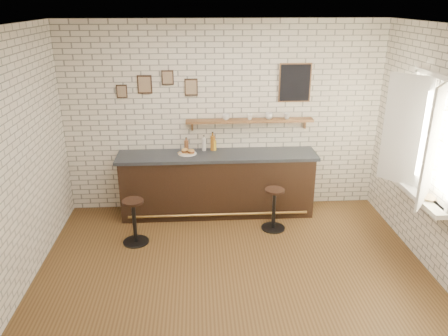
# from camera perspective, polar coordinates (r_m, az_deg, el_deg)

# --- Properties ---
(ground) EXTENTS (5.00, 5.00, 0.00)m
(ground) POSITION_cam_1_polar(r_m,az_deg,el_deg) (5.72, 1.27, -13.48)
(ground) COLOR brown
(ground) RESTS_ON ground
(bar_counter) EXTENTS (3.10, 0.65, 1.01)m
(bar_counter) POSITION_cam_1_polar(r_m,az_deg,el_deg) (6.96, -0.88, -2.07)
(bar_counter) COLOR black
(bar_counter) RESTS_ON ground
(sandwich_plate) EXTENTS (0.28, 0.28, 0.01)m
(sandwich_plate) POSITION_cam_1_polar(r_m,az_deg,el_deg) (6.80, -4.80, 1.90)
(sandwich_plate) COLOR white
(sandwich_plate) RESTS_ON bar_counter
(ciabatta_sandwich) EXTENTS (0.23, 0.16, 0.07)m
(ciabatta_sandwich) POSITION_cam_1_polar(r_m,az_deg,el_deg) (6.79, -4.73, 2.23)
(ciabatta_sandwich) COLOR tan
(ciabatta_sandwich) RESTS_ON sandwich_plate
(potato_chips) EXTENTS (0.25, 0.19, 0.00)m
(potato_chips) POSITION_cam_1_polar(r_m,az_deg,el_deg) (6.79, -4.98, 1.94)
(potato_chips) COLOR #EDB853
(potato_chips) RESTS_ON sandwich_plate
(bitters_bottle_brown) EXTENTS (0.07, 0.07, 0.22)m
(bitters_bottle_brown) POSITION_cam_1_polar(r_m,az_deg,el_deg) (6.92, -4.93, 2.96)
(bitters_bottle_brown) COLOR brown
(bitters_bottle_brown) RESTS_ON bar_counter
(bitters_bottle_white) EXTENTS (0.06, 0.06, 0.25)m
(bitters_bottle_white) POSITION_cam_1_polar(r_m,az_deg,el_deg) (6.91, -2.64, 3.10)
(bitters_bottle_white) COLOR beige
(bitters_bottle_white) RESTS_ON bar_counter
(bitters_bottle_amber) EXTENTS (0.07, 0.07, 0.30)m
(bitters_bottle_amber) POSITION_cam_1_polar(r_m,az_deg,el_deg) (6.91, -1.49, 3.30)
(bitters_bottle_amber) COLOR #905617
(bitters_bottle_amber) RESTS_ON bar_counter
(condiment_bottle_yellow) EXTENTS (0.06, 0.06, 0.21)m
(condiment_bottle_yellow) POSITION_cam_1_polar(r_m,az_deg,el_deg) (6.92, -1.27, 3.02)
(condiment_bottle_yellow) COLOR gold
(condiment_bottle_yellow) RESTS_ON bar_counter
(bar_stool_left) EXTENTS (0.37, 0.37, 0.66)m
(bar_stool_left) POSITION_cam_1_polar(r_m,az_deg,el_deg) (6.30, -11.64, -6.68)
(bar_stool_left) COLOR black
(bar_stool_left) RESTS_ON ground
(bar_stool_right) EXTENTS (0.37, 0.37, 0.65)m
(bar_stool_right) POSITION_cam_1_polar(r_m,az_deg,el_deg) (6.58, 6.54, -5.17)
(bar_stool_right) COLOR black
(bar_stool_right) RESTS_ON ground
(wall_shelf) EXTENTS (2.00, 0.18, 0.18)m
(wall_shelf) POSITION_cam_1_polar(r_m,az_deg,el_deg) (6.87, 3.37, 6.18)
(wall_shelf) COLOR brown
(wall_shelf) RESTS_ON ground
(shelf_cup_a) EXTENTS (0.15, 0.15, 0.09)m
(shelf_cup_a) POSITION_cam_1_polar(r_m,az_deg,el_deg) (6.82, 0.27, 6.69)
(shelf_cup_a) COLOR white
(shelf_cup_a) RESTS_ON wall_shelf
(shelf_cup_b) EXTENTS (0.12, 0.12, 0.09)m
(shelf_cup_b) POSITION_cam_1_polar(r_m,az_deg,el_deg) (6.85, 3.39, 6.70)
(shelf_cup_b) COLOR white
(shelf_cup_b) RESTS_ON wall_shelf
(shelf_cup_c) EXTENTS (0.14, 0.14, 0.10)m
(shelf_cup_c) POSITION_cam_1_polar(r_m,az_deg,el_deg) (6.90, 5.90, 6.76)
(shelf_cup_c) COLOR white
(shelf_cup_c) RESTS_ON wall_shelf
(shelf_cup_d) EXTENTS (0.11, 0.11, 0.09)m
(shelf_cup_d) POSITION_cam_1_polar(r_m,az_deg,el_deg) (6.95, 8.23, 6.74)
(shelf_cup_d) COLOR white
(shelf_cup_d) RESTS_ON wall_shelf
(back_wall_decor) EXTENTS (2.96, 0.02, 0.56)m
(back_wall_decor) POSITION_cam_1_polar(r_m,az_deg,el_deg) (6.81, 1.91, 10.95)
(back_wall_decor) COLOR black
(back_wall_decor) RESTS_ON ground
(window_sill) EXTENTS (0.20, 1.35, 0.06)m
(window_sill) POSITION_cam_1_polar(r_m,az_deg,el_deg) (6.19, 23.83, -3.06)
(window_sill) COLOR white
(window_sill) RESTS_ON ground
(casement_window) EXTENTS (0.40, 1.30, 1.56)m
(casement_window) POSITION_cam_1_polar(r_m,az_deg,el_deg) (5.93, 24.53, 3.55)
(casement_window) COLOR white
(casement_window) RESTS_ON ground
(book_lower) EXTENTS (0.22, 0.27, 0.02)m
(book_lower) POSITION_cam_1_polar(r_m,az_deg,el_deg) (6.02, 24.47, -3.41)
(book_lower) COLOR tan
(book_lower) RESTS_ON window_sill
(book_upper) EXTENTS (0.24, 0.25, 0.02)m
(book_upper) POSITION_cam_1_polar(r_m,az_deg,el_deg) (6.00, 24.58, -3.32)
(book_upper) COLOR tan
(book_upper) RESTS_ON book_lower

